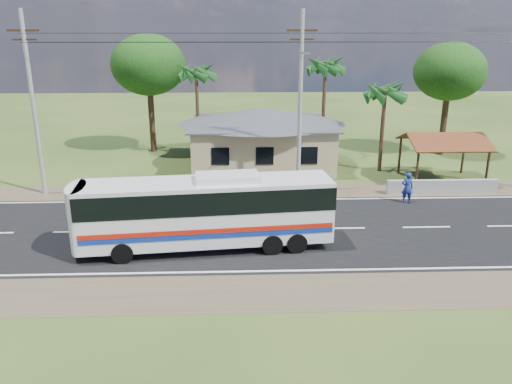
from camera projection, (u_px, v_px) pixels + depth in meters
ground at (254, 230)px, 25.72m from camera, size 120.00×120.00×0.00m
road at (254, 230)px, 25.72m from camera, size 120.00×16.00×0.03m
house at (262, 131)px, 37.29m from camera, size 12.40×10.00×5.00m
waiting_shed at (444, 141)px, 33.40m from camera, size 5.20×4.48×3.35m
concrete_barrier at (442, 187)px, 31.31m from camera, size 7.00×0.30×0.90m
utility_poles at (295, 100)px, 30.20m from camera, size 32.80×2.22×11.00m
palm_near at (385, 92)px, 34.74m from camera, size 2.80×2.80×6.70m
palm_mid at (325, 66)px, 38.45m from camera, size 2.80×2.80×8.20m
palm_far at (196, 73)px, 38.73m from camera, size 2.80×2.80×7.70m
tree_behind_house at (148, 65)px, 40.36m from camera, size 6.00×6.00×9.61m
tree_behind_shed at (450, 72)px, 39.41m from camera, size 5.60×5.60×9.02m
coach_bus at (207, 207)px, 22.96m from camera, size 11.72×3.61×3.58m
motorcycle at (240, 182)px, 32.24m from camera, size 1.88×0.82×0.96m
person at (407, 188)px, 29.45m from camera, size 0.72×0.51×1.88m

